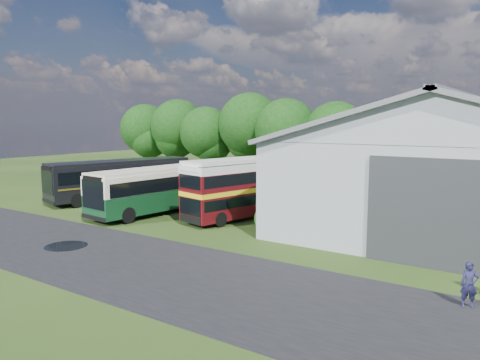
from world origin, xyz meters
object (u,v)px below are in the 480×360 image
Objects in this scene: storage_shed at (470,158)px; visitor_a at (469,285)px; bus_green_single at (164,188)px; bus_maroon_double at (246,188)px; bus_dark_single at (121,179)px.

visitor_a is at bearing -81.25° from storage_shed.
bus_green_single is 6.24m from bus_maroon_double.
storage_shed reaches higher than bus_green_single.
bus_maroon_double reaches higher than visitor_a.
bus_dark_single is at bearing 142.25° from visitor_a.
bus_maroon_double is (6.00, 1.68, 0.30)m from bus_green_single.
bus_green_single is (-18.78, -9.01, -2.43)m from storage_shed.
bus_maroon_double is 12.68m from bus_dark_single.
bus_dark_single reaches higher than bus_green_single.
bus_maroon_double is at bearing 21.39° from bus_green_single.
bus_dark_single is at bearing -167.45° from bus_maroon_double.
bus_green_single is at bearing 0.04° from bus_dark_single.
bus_maroon_double reaches higher than bus_green_single.
visitor_a is (2.45, -15.94, -3.34)m from storage_shed.
bus_dark_single is at bearing -164.23° from storage_shed.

